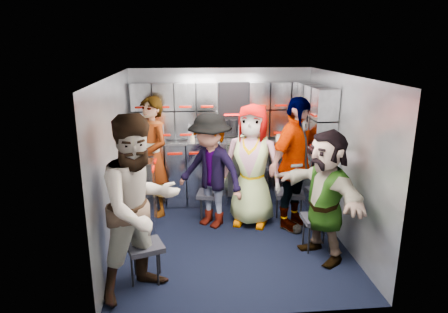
{
  "coord_description": "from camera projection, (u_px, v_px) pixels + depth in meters",
  "views": [
    {
      "loc": [
        -0.53,
        -4.66,
        2.47
      ],
      "look_at": [
        -0.07,
        0.35,
        1.03
      ],
      "focal_mm": 32.0,
      "sensor_mm": 36.0,
      "label": 1
    }
  ],
  "objects": [
    {
      "name": "wall_left",
      "position": [
        116.0,
        166.0,
        4.77
      ],
      "size": [
        0.04,
        3.0,
        2.1
      ],
      "primitive_type": "cube",
      "color": "gray",
      "rests_on": "ground"
    },
    {
      "name": "bottle_right",
      "position": [
        240.0,
        133.0,
        6.08
      ],
      "size": [
        0.07,
        0.07,
        0.23
      ],
      "primitive_type": "cylinder",
      "color": "white",
      "rests_on": "counter"
    },
    {
      "name": "coffee_niche",
      "position": [
        234.0,
        110.0,
        6.15
      ],
      "size": [
        0.46,
        0.16,
        0.84
      ],
      "primitive_type": null,
      "color": "black",
      "rests_on": "wall_back"
    },
    {
      "name": "locker_bank_back",
      "position": [
        222.0,
        109.0,
        6.07
      ],
      "size": [
        2.68,
        0.28,
        0.82
      ],
      "primitive_type": "cube",
      "color": "#8E939C",
      "rests_on": "wall_back"
    },
    {
      "name": "attendant_standing",
      "position": [
        152.0,
        157.0,
        5.76
      ],
      "size": [
        0.71,
        0.76,
        1.75
      ],
      "primitive_type": "imported",
      "rotation": [
        0.0,
        0.0,
        -0.94
      ],
      "color": "black",
      "rests_on": "ground"
    },
    {
      "name": "cup_left",
      "position": [
        192.0,
        138.0,
        6.02
      ],
      "size": [
        0.07,
        0.07,
        0.11
      ],
      "primitive_type": "cylinder",
      "color": "#C4B58A",
      "rests_on": "counter"
    },
    {
      "name": "bottle_left",
      "position": [
        163.0,
        133.0,
        5.97
      ],
      "size": [
        0.07,
        0.07,
        0.27
      ],
      "primitive_type": "cylinder",
      "color": "white",
      "rests_on": "counter"
    },
    {
      "name": "jump_seat_mid_right",
      "position": [
        289.0,
        195.0,
        5.62
      ],
      "size": [
        0.42,
        0.4,
        0.46
      ],
      "rotation": [
        0.0,
        0.0,
        -0.1
      ],
      "color": "black",
      "rests_on": "ground"
    },
    {
      "name": "cart_bank_back",
      "position": [
        223.0,
        173.0,
        6.28
      ],
      "size": [
        2.68,
        0.38,
        0.99
      ],
      "primitive_type": "cube",
      "color": "#8E939C",
      "rests_on": "ground"
    },
    {
      "name": "attendant_arc_c",
      "position": [
        252.0,
        166.0,
        5.45
      ],
      "size": [
        0.97,
        0.8,
        1.7
      ],
      "primitive_type": "imported",
      "rotation": [
        0.0,
        0.0,
        -0.36
      ],
      "color": "black",
      "rests_on": "ground"
    },
    {
      "name": "cup_right",
      "position": [
        278.0,
        136.0,
        6.14
      ],
      "size": [
        0.07,
        0.07,
        0.11
      ],
      "primitive_type": "cylinder",
      "color": "#C4B58A",
      "rests_on": "counter"
    },
    {
      "name": "attendant_arc_a",
      "position": [
        140.0,
        207.0,
        3.89
      ],
      "size": [
        1.14,
        1.11,
        1.85
      ],
      "primitive_type": "imported",
      "rotation": [
        0.0,
        0.0,
        0.67
      ],
      "color": "black",
      "rests_on": "ground"
    },
    {
      "name": "jump_seat_mid_left",
      "position": [
        210.0,
        196.0,
        5.69
      ],
      "size": [
        0.41,
        0.39,
        0.41
      ],
      "rotation": [
        0.0,
        0.0,
        -0.2
      ],
      "color": "black",
      "rests_on": "ground"
    },
    {
      "name": "jump_seat_near_left",
      "position": [
        145.0,
        249.0,
        4.21
      ],
      "size": [
        0.45,
        0.44,
        0.43
      ],
      "rotation": [
        0.0,
        0.0,
        0.33
      ],
      "color": "black",
      "rests_on": "ground"
    },
    {
      "name": "attendant_arc_e",
      "position": [
        325.0,
        195.0,
        4.58
      ],
      "size": [
        0.95,
        1.51,
        1.55
      ],
      "primitive_type": "imported",
      "rotation": [
        0.0,
        0.0,
        -1.2
      ],
      "color": "black",
      "rests_on": "ground"
    },
    {
      "name": "attendant_arc_d",
      "position": [
        294.0,
        165.0,
        5.31
      ],
      "size": [
        1.07,
        1.05,
        1.81
      ],
      "primitive_type": "imported",
      "rotation": [
        0.0,
        0.0,
        0.76
      ],
      "color": "black",
      "rests_on": "ground"
    },
    {
      "name": "right_cabinet",
      "position": [
        314.0,
        185.0,
        5.73
      ],
      "size": [
        0.28,
        1.2,
        1.0
      ],
      "primitive_type": "cube",
      "color": "#8E939C",
      "rests_on": "ground"
    },
    {
      "name": "cart_bank_left",
      "position": [
        141.0,
        192.0,
        5.48
      ],
      "size": [
        0.38,
        0.76,
        0.99
      ],
      "primitive_type": "cube",
      "color": "#8E939C",
      "rests_on": "ground"
    },
    {
      "name": "jump_seat_near_right",
      "position": [
        318.0,
        221.0,
        4.87
      ],
      "size": [
        0.36,
        0.34,
        0.43
      ],
      "rotation": [
        0.0,
        0.0,
        -0.0
      ],
      "color": "black",
      "rests_on": "ground"
    },
    {
      "name": "floor",
      "position": [
        232.0,
        240.0,
        5.18
      ],
      "size": [
        3.0,
        3.0,
        0.0
      ],
      "primitive_type": "plane",
      "color": "black",
      "rests_on": "ground"
    },
    {
      "name": "wall_back",
      "position": [
        222.0,
        135.0,
        6.33
      ],
      "size": [
        2.8,
        0.04,
        2.1
      ],
      "primitive_type": "cube",
      "color": "gray",
      "rests_on": "ground"
    },
    {
      "name": "jump_seat_center",
      "position": [
        249.0,
        191.0,
        5.75
      ],
      "size": [
        0.4,
        0.38,
        0.47
      ],
      "rotation": [
        0.0,
        0.0,
        -0.0
      ],
      "color": "black",
      "rests_on": "ground"
    },
    {
      "name": "red_latch_strip",
      "position": [
        224.0,
        153.0,
        5.99
      ],
      "size": [
        2.6,
        0.02,
        0.03
      ],
      "primitive_type": "cube",
      "color": "#AE0B00",
      "rests_on": "cart_bank_back"
    },
    {
      "name": "locker_bank_right",
      "position": [
        316.0,
        116.0,
        5.56
      ],
      "size": [
        0.28,
        1.0,
        0.82
      ],
      "primitive_type": "cube",
      "color": "#8E939C",
      "rests_on": "wall_right"
    },
    {
      "name": "bottle_mid",
      "position": [
        189.0,
        132.0,
        6.01
      ],
      "size": [
        0.07,
        0.07,
        0.27
      ],
      "primitive_type": "cylinder",
      "color": "white",
      "rests_on": "counter"
    },
    {
      "name": "wall_right",
      "position": [
        342.0,
        160.0,
        5.02
      ],
      "size": [
        0.04,
        3.0,
        2.1
      ],
      "primitive_type": "cube",
      "color": "gray",
      "rests_on": "ground"
    },
    {
      "name": "attendant_arc_b",
      "position": [
        211.0,
        171.0,
        5.4
      ],
      "size": [
        1.16,
        1.11,
        1.59
      ],
      "primitive_type": "imported",
      "rotation": [
        0.0,
        0.0,
        -0.7
      ],
      "color": "black",
      "rests_on": "ground"
    },
    {
      "name": "ceiling",
      "position": [
        233.0,
        76.0,
        4.61
      ],
      "size": [
        2.8,
        3.0,
        0.02
      ],
      "primitive_type": "cube",
      "color": "silver",
      "rests_on": "wall_back"
    },
    {
      "name": "counter",
      "position": [
        223.0,
        141.0,
        6.14
      ],
      "size": [
        2.68,
        0.42,
        0.03
      ],
      "primitive_type": "cube",
      "color": "#AEB0B5",
      "rests_on": "cart_bank_back"
    }
  ]
}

